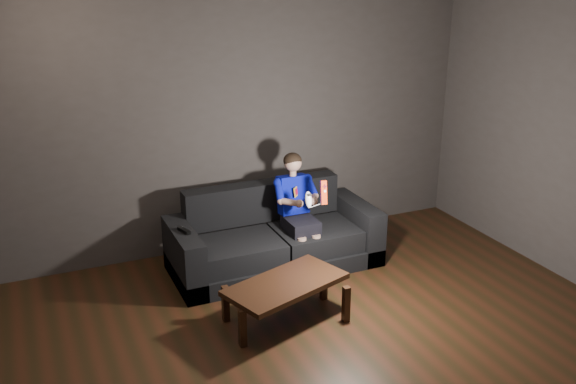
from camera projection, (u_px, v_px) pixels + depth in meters
name	position (u px, v px, depth m)	size (l,w,h in m)	color
floor	(357.00, 375.00, 4.56)	(5.00, 5.00, 0.00)	black
back_wall	(235.00, 116.00, 6.25)	(5.00, 0.04, 2.70)	#3B3533
sofa	(274.00, 242.00, 6.11)	(1.95, 0.84, 0.75)	black
child	(297.00, 201.00, 6.02)	(0.41, 0.50, 1.01)	black
wii_remote_red	(324.00, 192.00, 5.64)	(0.07, 0.09, 0.22)	red
nunchuk_white	(308.00, 200.00, 5.60)	(0.07, 0.10, 0.16)	white
wii_remote_black	(184.00, 230.00, 5.61)	(0.09, 0.17, 0.03)	black
coffee_table	(286.00, 287.00, 5.14)	(1.09, 0.78, 0.36)	black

